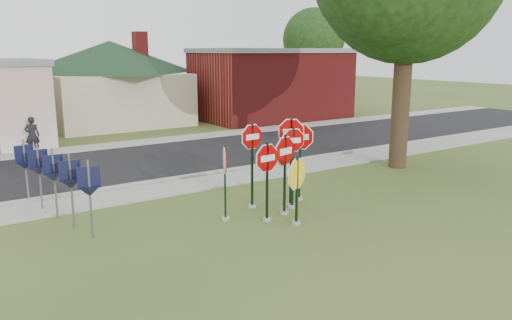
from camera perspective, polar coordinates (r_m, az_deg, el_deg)
ground at (r=13.45m, az=6.17°, el=-7.67°), size 120.00×120.00×0.00m
sidewalk_near at (r=17.80m, az=-5.26°, el=-2.53°), size 60.00×1.60×0.06m
road at (r=21.76m, az=-10.97°, el=0.02°), size 60.00×7.00×0.04m
sidewalk_far at (r=25.70m, az=-14.74°, el=1.75°), size 60.00×1.60×0.06m
curb at (r=18.65m, az=-6.74°, el=-1.75°), size 60.00×0.20×0.14m
stop_sign_center at (r=14.06m, az=3.32°, el=-0.36°), size 1.12×0.33×2.43m
stop_sign_yellow at (r=13.33m, az=4.70°, el=-2.66°), size 1.10×0.42×1.98m
stop_sign_left at (r=13.49m, az=1.28°, el=-1.32°), size 1.06×0.24×2.31m
stop_sign_right at (r=14.64m, az=4.26°, el=0.31°), size 0.95×0.24×2.53m
stop_sign_back_right at (r=14.76m, az=4.02°, el=1.30°), size 0.94×0.54×2.81m
stop_sign_back_left at (r=14.62m, az=-0.45°, el=0.75°), size 1.02×0.24×2.66m
stop_sign_far_right at (r=15.46m, az=5.05°, el=1.19°), size 0.87×0.74×2.58m
stop_sign_far_left at (r=13.61m, az=-3.58°, el=-1.51°), size 0.46×0.93×2.22m
route_sign_row at (r=14.80m, az=-22.08°, el=-1.72°), size 1.43×4.63×2.00m
building_house at (r=33.25m, az=-16.26°, el=10.27°), size 11.60×11.60×6.20m
building_brick at (r=34.69m, az=1.82°, el=8.77°), size 10.20×6.20×4.75m
bg_tree_right at (r=46.71m, az=6.59°, el=13.52°), size 5.60×5.60×8.40m
pedestrian at (r=24.35m, az=-24.20°, el=2.58°), size 0.71×0.58×1.69m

